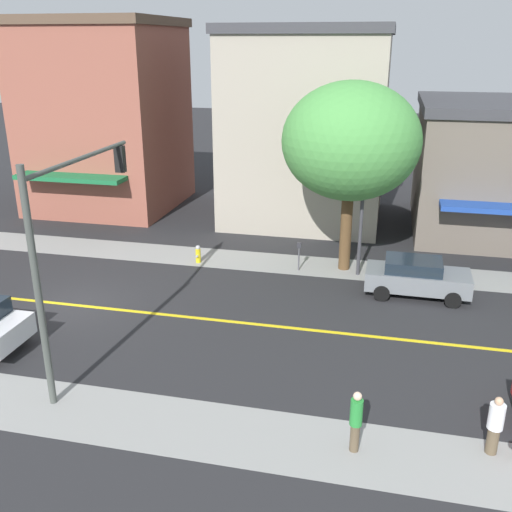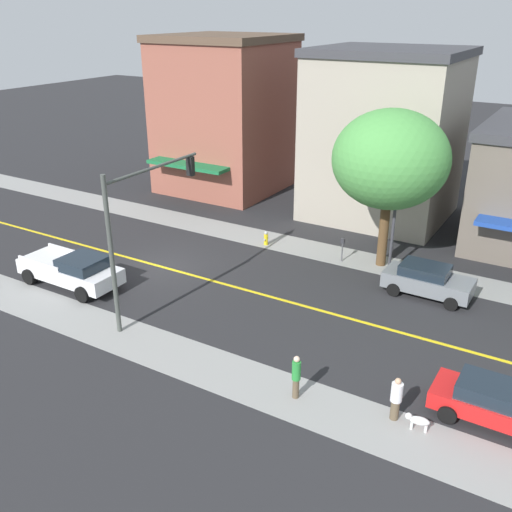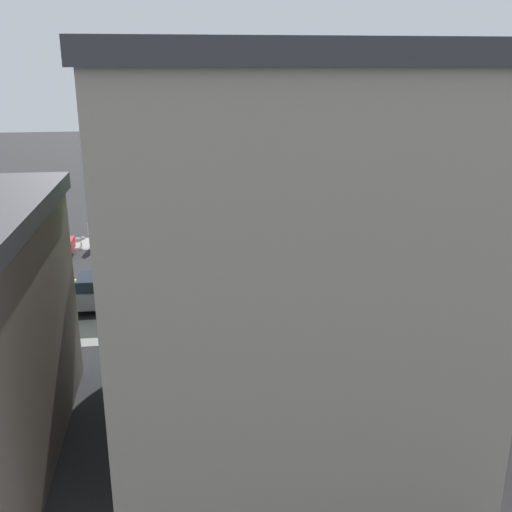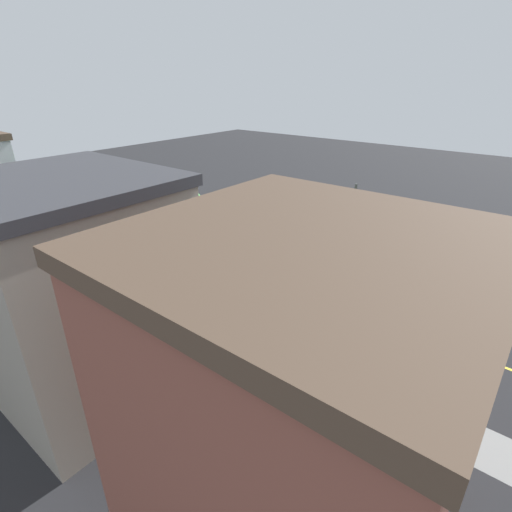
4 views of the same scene
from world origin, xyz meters
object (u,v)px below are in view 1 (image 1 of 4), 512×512
Objects in this scene: parking_meter at (299,252)px; pedestrian_green_shirt at (356,420)px; street_tree_right_corner at (351,142)px; fire_hydrant at (198,254)px; street_lamp at (362,202)px; grey_sedan_left_curb at (416,277)px; traffic_light_mast at (68,229)px; pedestrian_white_shirt at (495,424)px.

parking_meter is 0.77× the size of pedestrian_green_shirt.
street_tree_right_corner is 8.68m from fire_hydrant.
street_lamp is at bearing 91.71° from parking_meter.
fire_hydrant is 0.64× the size of parking_meter.
parking_meter is 5.37m from grey_sedan_left_curb.
street_tree_right_corner is 4.82× the size of pedestrian_green_shirt.
grey_sedan_left_curb is (-8.34, 10.40, -3.90)m from traffic_light_mast.
street_lamp is at bearing 48.29° from street_tree_right_corner.
fire_hydrant is 0.16× the size of street_lamp.
fire_hydrant is 4.79m from parking_meter.
street_lamp is at bearing 145.30° from grey_sedan_left_curb.
pedestrian_green_shirt reaches higher than parking_meter.
parking_meter is 13.13m from pedestrian_white_shirt.
pedestrian_white_shirt is 0.95× the size of pedestrian_green_shirt.
pedestrian_white_shirt is at bearing -96.04° from traffic_light_mast.
traffic_light_mast is at bearing -34.36° from street_tree_right_corner.
fire_hydrant is 0.12× the size of traffic_light_mast.
pedestrian_white_shirt is at bearing 132.05° from pedestrian_green_shirt.
street_lamp is 3.92m from grey_sedan_left_curb.
fire_hydrant is at bearing 16.76° from pedestrian_white_shirt.
street_tree_right_corner is 5.35m from parking_meter.
street_tree_right_corner is at bearing 108.68° from parking_meter.
grey_sedan_left_curb is 2.55× the size of pedestrian_white_shirt.
pedestrian_green_shirt is at bearing 3.13° from street_lamp.
traffic_light_mast is 1.32× the size of street_lamp.
street_lamp reaches higher than fire_hydrant.
street_lamp reaches higher than pedestrian_white_shirt.
traffic_light_mast is at bearing -72.36° from pedestrian_green_shirt.
fire_hydrant is at bearing 171.75° from grey_sedan_left_curb.
parking_meter is 0.82× the size of pedestrian_white_shirt.
street_tree_right_corner reaches higher than grey_sedan_left_curb.
street_lamp is 12.31m from pedestrian_white_shirt.
pedestrian_green_shirt is at bearing 34.26° from fire_hydrant.
street_tree_right_corner is at bearing -143.51° from pedestrian_green_shirt.
street_lamp is 3.23× the size of pedestrian_white_shirt.
fire_hydrant is 10.82m from traffic_light_mast.
grey_sedan_left_curb is (1.66, 5.10, -0.07)m from parking_meter.
pedestrian_white_shirt is at bearing 19.67° from street_lamp.
pedestrian_green_shirt is at bearing 15.53° from parking_meter.
traffic_light_mast is 13.89m from grey_sedan_left_curb.
grey_sedan_left_curb reaches higher than fire_hydrant.
pedestrian_white_shirt is (11.19, 11.50, 0.43)m from fire_hydrant.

